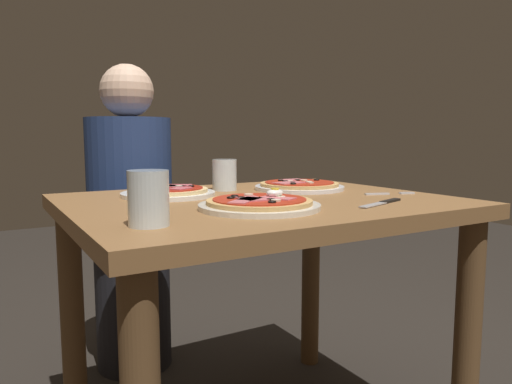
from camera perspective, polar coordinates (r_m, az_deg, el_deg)
dining_table at (r=1.35m, az=0.36°, el=-6.15°), size 1.02×0.82×0.74m
pizza_foreground at (r=1.14m, az=0.43°, el=-1.42°), size 0.29×0.29×0.05m
pizza_across_left at (r=1.55m, az=5.18°, el=0.74°), size 0.29×0.29×0.03m
pizza_across_right at (r=1.40m, az=-10.44°, el=-0.00°), size 0.27×0.27×0.03m
water_glass_near at (r=1.52m, az=-3.79°, el=1.80°), size 0.08×0.08×0.10m
water_glass_far at (r=0.94m, az=-12.71°, el=-1.16°), size 0.08×0.08×0.11m
fork at (r=1.47m, az=15.25°, el=-0.20°), size 0.15×0.06×0.00m
knife at (r=1.27m, az=14.97°, el=-1.21°), size 0.19×0.08×0.01m
diner_person at (r=1.92m, az=-14.70°, el=-4.02°), size 0.32×0.32×1.18m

